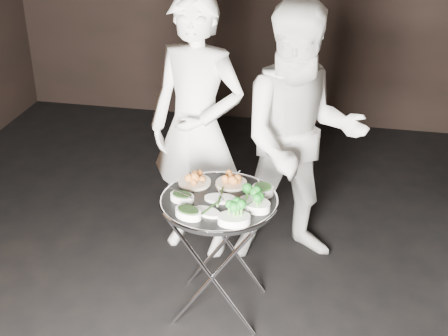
% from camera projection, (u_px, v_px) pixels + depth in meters
% --- Properties ---
extents(tray_stand, '(0.54, 0.46, 0.80)m').
position_uv_depth(tray_stand, '(219.00, 251.00, 3.87)').
color(tray_stand, silver).
rests_on(tray_stand, floor).
extents(serving_tray, '(0.71, 0.71, 0.04)m').
position_uv_depth(serving_tray, '(219.00, 201.00, 3.70)').
color(serving_tray, black).
rests_on(serving_tray, tray_stand).
extents(potato_plate_a, '(0.20, 0.20, 0.07)m').
position_uv_depth(potato_plate_a, '(194.00, 179.00, 3.86)').
color(potato_plate_a, beige).
rests_on(potato_plate_a, serving_tray).
extents(potato_plate_b, '(0.21, 0.21, 0.07)m').
position_uv_depth(potato_plate_b, '(231.00, 180.00, 3.85)').
color(potato_plate_b, beige).
rests_on(potato_plate_b, serving_tray).
extents(greens_bowl, '(0.13, 0.13, 0.08)m').
position_uv_depth(greens_bowl, '(263.00, 189.00, 3.74)').
color(greens_bowl, white).
rests_on(greens_bowl, serving_tray).
extents(asparagus_plate_a, '(0.20, 0.12, 0.04)m').
position_uv_depth(asparagus_plate_a, '(220.00, 198.00, 3.69)').
color(asparagus_plate_a, white).
rests_on(asparagus_plate_a, serving_tray).
extents(asparagus_plate_b, '(0.19, 0.15, 0.03)m').
position_uv_depth(asparagus_plate_b, '(207.00, 211.00, 3.56)').
color(asparagus_plate_b, white).
rests_on(asparagus_plate_b, serving_tray).
extents(spinach_bowl_a, '(0.17, 0.13, 0.06)m').
position_uv_depth(spinach_bowl_a, '(182.00, 196.00, 3.68)').
color(spinach_bowl_a, white).
rests_on(spinach_bowl_a, serving_tray).
extents(spinach_bowl_b, '(0.19, 0.16, 0.07)m').
position_uv_depth(spinach_bowl_b, '(188.00, 212.00, 3.52)').
color(spinach_bowl_b, white).
rests_on(spinach_bowl_b, serving_tray).
extents(broccoli_bowl_a, '(0.23, 0.20, 0.08)m').
position_uv_depth(broccoli_bowl_a, '(254.00, 203.00, 3.59)').
color(broccoli_bowl_a, white).
rests_on(broccoli_bowl_a, serving_tray).
extents(broccoli_bowl_b, '(0.21, 0.17, 0.08)m').
position_uv_depth(broccoli_bowl_b, '(234.00, 218.00, 3.46)').
color(broccoli_bowl_b, white).
rests_on(broccoli_bowl_b, serving_tray).
extents(serving_utensils, '(0.57, 0.43, 0.01)m').
position_uv_depth(serving_utensils, '(224.00, 188.00, 3.73)').
color(serving_utensils, silver).
rests_on(serving_utensils, serving_tray).
extents(waiter_left, '(0.77, 0.59, 1.90)m').
position_uv_depth(waiter_left, '(197.00, 129.00, 4.29)').
color(waiter_left, white).
rests_on(waiter_left, floor).
extents(waiter_right, '(1.06, 0.92, 1.86)m').
position_uv_depth(waiter_right, '(300.00, 139.00, 4.19)').
color(waiter_right, white).
rests_on(waiter_right, floor).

